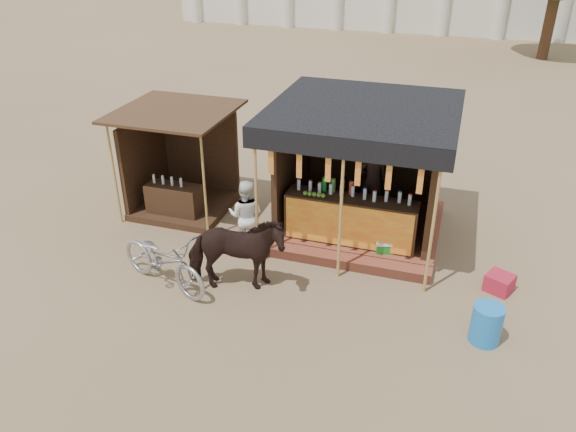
# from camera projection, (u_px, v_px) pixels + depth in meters

# --- Properties ---
(ground) EXTENTS (120.00, 120.00, 0.00)m
(ground) POSITION_uv_depth(u_px,v_px,m) (259.00, 315.00, 9.56)
(ground) COLOR #846B4C
(ground) RESTS_ON ground
(main_stall) EXTENTS (3.60, 3.61, 2.78)m
(main_stall) POSITION_uv_depth(u_px,v_px,m) (360.00, 188.00, 11.61)
(main_stall) COLOR #984931
(main_stall) RESTS_ON ground
(secondary_stall) EXTENTS (2.40, 2.40, 2.38)m
(secondary_stall) POSITION_uv_depth(u_px,v_px,m) (177.00, 173.00, 12.71)
(secondary_stall) COLOR #392514
(secondary_stall) RESTS_ON ground
(cow) EXTENTS (1.92, 1.28, 1.49)m
(cow) POSITION_uv_depth(u_px,v_px,m) (236.00, 254.00, 9.88)
(cow) COLOR black
(cow) RESTS_ON ground
(motorbike) EXTENTS (2.19, 1.37, 1.09)m
(motorbike) POSITION_uv_depth(u_px,v_px,m) (163.00, 260.00, 10.08)
(motorbike) COLOR #9B9AA3
(motorbike) RESTS_ON ground
(bystander) EXTENTS (0.78, 0.64, 1.49)m
(bystander) POSITION_uv_depth(u_px,v_px,m) (246.00, 215.00, 11.15)
(bystander) COLOR white
(bystander) RESTS_ON ground
(blue_barrel) EXTENTS (0.51, 0.51, 0.66)m
(blue_barrel) POSITION_uv_depth(u_px,v_px,m) (486.00, 324.00, 8.84)
(blue_barrel) COLOR blue
(blue_barrel) RESTS_ON ground
(red_crate) EXTENTS (0.58, 0.57, 0.33)m
(red_crate) POSITION_uv_depth(u_px,v_px,m) (499.00, 283.00, 10.11)
(red_crate) COLOR #A61B32
(red_crate) RESTS_ON ground
(cooler) EXTENTS (0.73, 0.59, 0.46)m
(cooler) POSITION_uv_depth(u_px,v_px,m) (391.00, 248.00, 11.02)
(cooler) COLOR #1C7F21
(cooler) RESTS_ON ground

